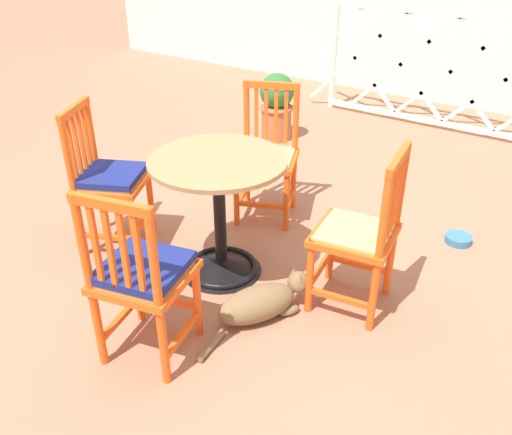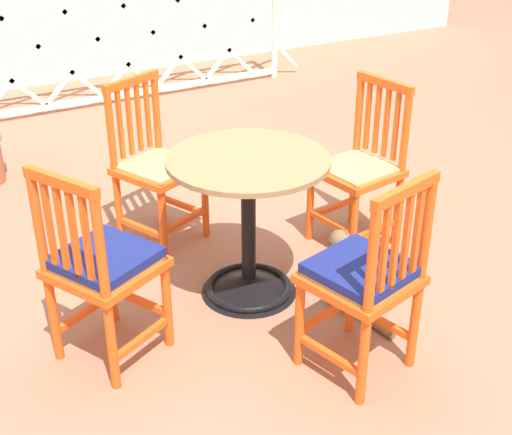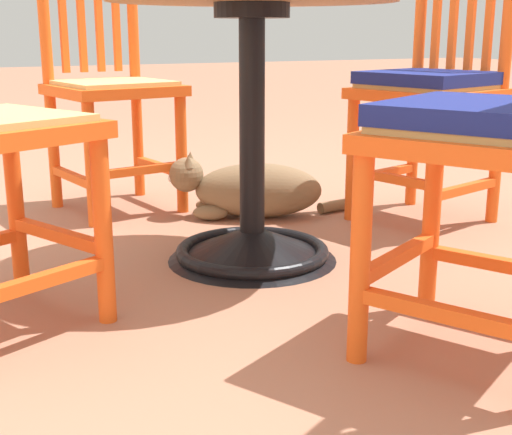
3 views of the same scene
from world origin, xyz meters
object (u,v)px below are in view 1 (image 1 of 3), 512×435
orange_chair_at_corner (142,276)px  pet_water_bowl (458,239)px  cafe_table (220,230)px  orange_chair_near_fence (267,157)px  tabby_cat (264,302)px  orange_chair_tucked_in (109,180)px  terracotta_planter (277,105)px  orange_chair_by_planter (360,236)px

orange_chair_at_corner → pet_water_bowl: (0.95, 1.86, -0.42)m
cafe_table → orange_chair_near_fence: size_ratio=0.83×
tabby_cat → pet_water_bowl: tabby_cat is taller
orange_chair_at_corner → orange_chair_tucked_in: (-0.89, 0.61, 0.00)m
orange_chair_near_fence → tabby_cat: orange_chair_near_fence is taller
orange_chair_at_corner → pet_water_bowl: 2.13m
orange_chair_at_corner → orange_chair_tucked_in: bearing=145.8°
orange_chair_at_corner → orange_chair_tucked_in: same height
orange_chair_near_fence → pet_water_bowl: 1.37m
orange_chair_at_corner → terracotta_planter: (-1.03, 2.76, -0.12)m
cafe_table → orange_chair_at_corner: bearing=-80.1°
orange_chair_by_planter → orange_chair_near_fence: (-0.95, 0.57, 0.00)m
pet_water_bowl → orange_chair_near_fence: bearing=-162.9°
orange_chair_near_fence → terracotta_planter: orange_chair_near_fence is taller
orange_chair_at_corner → orange_chair_near_fence: bearing=101.3°
orange_chair_near_fence → orange_chair_tucked_in: bearing=-124.4°
orange_chair_at_corner → terracotta_planter: 2.94m
orange_chair_by_planter → pet_water_bowl: bearing=72.7°
orange_chair_near_fence → terracotta_planter: size_ratio=1.47×
orange_chair_at_corner → tabby_cat: orange_chair_at_corner is taller
cafe_table → terracotta_planter: (-0.90, 2.02, 0.04)m
orange_chair_by_planter → terracotta_planter: 2.51m
cafe_table → orange_chair_tucked_in: 0.79m
orange_chair_tucked_in → pet_water_bowl: (1.85, 1.25, -0.42)m
tabby_cat → orange_chair_near_fence: bearing=122.7°
orange_chair_by_planter → orange_chair_near_fence: 1.11m
orange_chair_near_fence → tabby_cat: size_ratio=1.26×
cafe_table → orange_chair_tucked_in: size_ratio=0.83×
orange_chair_by_planter → orange_chair_tucked_in: same height
orange_chair_near_fence → terracotta_planter: 1.48m
cafe_table → orange_chair_by_planter: orange_chair_by_planter is taller
orange_chair_by_planter → pet_water_bowl: (0.30, 0.96, -0.41)m
orange_chair_near_fence → pet_water_bowl: (1.25, 0.38, -0.41)m
tabby_cat → orange_chair_tucked_in: bearing=176.2°
orange_chair_tucked_in → tabby_cat: (1.20, -0.08, -0.35)m
orange_chair_by_planter → orange_chair_near_fence: same height
orange_chair_by_planter → tabby_cat: bearing=-132.7°
cafe_table → pet_water_bowl: bearing=46.1°
orange_chair_by_planter → terracotta_planter: bearing=132.3°
pet_water_bowl → orange_chair_by_planter: bearing=-107.3°
orange_chair_tucked_in → tabby_cat: size_ratio=1.26×
orange_chair_at_corner → tabby_cat: (0.31, 0.53, -0.35)m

